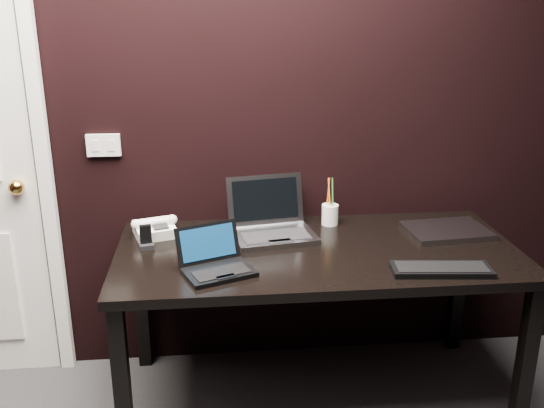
{
  "coord_description": "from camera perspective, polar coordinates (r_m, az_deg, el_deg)",
  "views": [
    {
      "loc": [
        -0.13,
        -0.94,
        1.75
      ],
      "look_at": [
        0.1,
        1.35,
        0.96
      ],
      "focal_mm": 40.0,
      "sensor_mm": 36.0,
      "label": 1
    }
  ],
  "objects": [
    {
      "name": "silver_laptop",
      "position": [
        2.7,
        -0.03,
        -2.05
      ],
      "size": [
        0.4,
        0.37,
        0.24
      ],
      "color": "#949499",
      "rests_on": "desk"
    },
    {
      "name": "ext_keyboard",
      "position": [
        2.45,
        15.64,
        -5.93
      ],
      "size": [
        0.4,
        0.17,
        0.02
      ],
      "color": "black",
      "rests_on": "desk"
    },
    {
      "name": "mobile_phone",
      "position": [
        2.62,
        -11.77,
        -3.3
      ],
      "size": [
        0.07,
        0.06,
        0.1
      ],
      "color": "black",
      "rests_on": "desk"
    },
    {
      "name": "pen_cup",
      "position": [
        2.84,
        5.48,
        -0.91
      ],
      "size": [
        0.09,
        0.09,
        0.23
      ],
      "color": "white",
      "rests_on": "desk"
    },
    {
      "name": "wall_back",
      "position": [
        2.78,
        -3.03,
        9.51
      ],
      "size": [
        4.0,
        0.0,
        4.0
      ],
      "primitive_type": "plane",
      "rotation": [
        1.57,
        0.0,
        0.0
      ],
      "color": "black",
      "rests_on": "ground"
    },
    {
      "name": "closed_laptop",
      "position": [
        2.85,
        16.1,
        -2.42
      ],
      "size": [
        0.38,
        0.29,
        0.02
      ],
      "color": "#95959A",
      "rests_on": "desk"
    },
    {
      "name": "wall_switch",
      "position": [
        2.84,
        -15.58,
        5.35
      ],
      "size": [
        0.15,
        0.02,
        0.1
      ],
      "color": "silver",
      "rests_on": "wall_back"
    },
    {
      "name": "netbook",
      "position": [
        2.37,
        -5.31,
        -5.59
      ],
      "size": [
        0.32,
        0.31,
        0.17
      ],
      "color": "black",
      "rests_on": "desk"
    },
    {
      "name": "desk",
      "position": [
        2.62,
        4.26,
        -5.76
      ],
      "size": [
        1.7,
        0.8,
        0.74
      ],
      "color": "black",
      "rests_on": "ground"
    },
    {
      "name": "desk_phone",
      "position": [
        2.74,
        -10.99,
        -2.28
      ],
      "size": [
        0.21,
        0.2,
        0.1
      ],
      "color": "white",
      "rests_on": "desk"
    }
  ]
}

